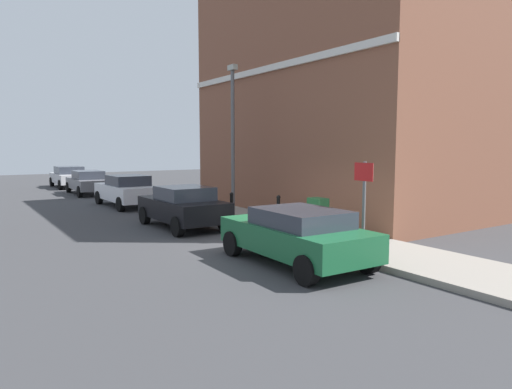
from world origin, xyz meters
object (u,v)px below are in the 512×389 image
(lamppost, at_px, (233,133))
(bollard_near_cabinet, at_px, (278,210))
(bollard_far_kerb, at_px, (232,206))
(car_silver, at_px, (69,176))
(car_black, at_px, (183,206))
(car_white, at_px, (127,190))
(street_sign, at_px, (364,194))
(car_green, at_px, (296,234))
(utility_cabinet, at_px, (318,219))
(car_grey, at_px, (88,182))

(lamppost, bearing_deg, bollard_near_cabinet, -90.63)
(bollard_far_kerb, bearing_deg, car_silver, 94.69)
(lamppost, bearing_deg, bollard_far_kerb, -122.70)
(car_black, bearing_deg, car_white, -2.16)
(street_sign, bearing_deg, bollard_near_cabinet, 80.66)
(car_white, relative_size, car_silver, 1.02)
(car_green, height_order, car_white, car_white)
(utility_cabinet, height_order, lamppost, lamppost)
(car_black, xyz_separation_m, street_sign, (1.70, -6.74, 0.91))
(car_black, xyz_separation_m, bollard_near_cabinet, (2.44, -2.24, -0.05))
(car_silver, xyz_separation_m, bollard_near_cabinet, (2.38, -20.94, -0.05))
(car_silver, distance_m, lamppost, 18.26)
(bollard_near_cabinet, bearing_deg, lamppost, 89.37)
(car_white, xyz_separation_m, car_grey, (-0.16, 6.70, -0.04))
(car_green, bearing_deg, bollard_near_cabinet, -29.45)
(car_silver, bearing_deg, bollard_far_kerb, -175.24)
(utility_cabinet, bearing_deg, lamppost, 88.51)
(car_grey, distance_m, utility_cabinet, 17.86)
(car_green, bearing_deg, car_grey, 1.68)
(car_silver, relative_size, utility_cabinet, 3.65)
(bollard_far_kerb, height_order, lamppost, lamppost)
(car_black, distance_m, car_white, 6.66)
(car_grey, height_order, car_silver, car_silver)
(utility_cabinet, bearing_deg, car_silver, 95.66)
(car_green, distance_m, car_silver, 24.76)
(car_grey, height_order, street_sign, street_sign)
(utility_cabinet, xyz_separation_m, bollard_near_cabinet, (0.10, 2.10, 0.02))
(car_white, distance_m, lamppost, 6.80)
(car_black, height_order, bollard_far_kerb, car_black)
(car_black, distance_m, utility_cabinet, 4.93)
(car_white, relative_size, street_sign, 1.87)
(car_black, height_order, car_white, car_white)
(lamppost, bearing_deg, utility_cabinet, -91.49)
(car_black, relative_size, car_white, 0.92)
(bollard_near_cabinet, relative_size, street_sign, 0.45)
(car_grey, distance_m, car_silver, 5.33)
(bollard_near_cabinet, distance_m, bollard_far_kerb, 1.89)
(car_silver, distance_m, bollard_far_kerb, 19.29)
(utility_cabinet, bearing_deg, car_black, 118.25)
(utility_cabinet, xyz_separation_m, street_sign, (-0.64, -2.40, 0.98))
(bollard_far_kerb, xyz_separation_m, lamppost, (0.84, 1.31, 2.60))
(bollard_near_cabinet, bearing_deg, bollard_far_kerb, 115.30)
(car_green, xyz_separation_m, car_white, (0.00, 12.73, 0.04))
(car_grey, bearing_deg, street_sign, -174.12)
(car_silver, bearing_deg, car_black, 179.92)
(car_grey, height_order, utility_cabinet, car_grey)
(car_white, bearing_deg, car_silver, -0.98)
(car_green, distance_m, lamppost, 7.67)
(car_green, xyz_separation_m, street_sign, (1.53, -0.67, 0.93))
(car_grey, bearing_deg, car_silver, 0.62)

